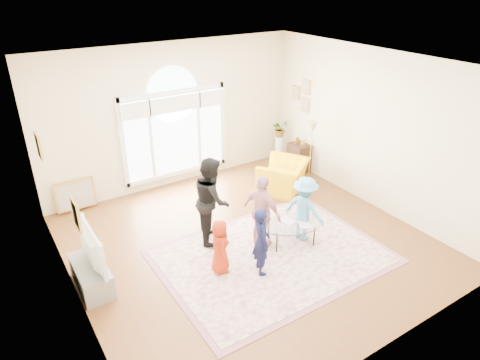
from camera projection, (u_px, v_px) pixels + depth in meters
ground at (248, 242)px, 7.87m from camera, size 6.00×6.00×0.00m
room_shell at (177, 120)px, 9.32m from camera, size 6.00×6.00×6.00m
area_rug at (272, 256)px, 7.47m from camera, size 3.60×2.60×0.02m
rug_border at (272, 256)px, 7.47m from camera, size 3.80×2.80×0.01m
tv_console at (91, 276)px, 6.67m from camera, size 0.45×1.00×0.42m
television at (87, 248)px, 6.44m from camera, size 0.17×1.09×0.63m
coffee_table at (292, 224)px, 7.66m from camera, size 1.28×1.00×0.54m
armchair at (283, 176)px, 9.55m from camera, size 1.43×1.39×0.70m
side_cabinet at (299, 158)px, 10.52m from camera, size 0.40×0.50×0.70m
floor_lamp at (312, 132)px, 9.45m from camera, size 0.27×0.27×1.51m
plant_pedestal at (279, 149)px, 11.00m from camera, size 0.20×0.20×0.70m
potted_plant at (280, 128)px, 10.75m from camera, size 0.44×0.39×0.43m
leaning_picture at (78, 210)px, 8.92m from camera, size 0.80×0.14×0.62m
child_red at (220, 246)px, 6.90m from camera, size 0.43×0.53×0.94m
child_navy at (261, 241)px, 6.83m from camera, size 0.40×0.50×1.17m
child_black at (212, 200)px, 7.61m from camera, size 0.87×0.96×1.61m
child_pink at (262, 212)px, 7.46m from camera, size 0.52×0.86×1.37m
child_blue at (304, 209)px, 7.69m from camera, size 0.67×0.90×1.23m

